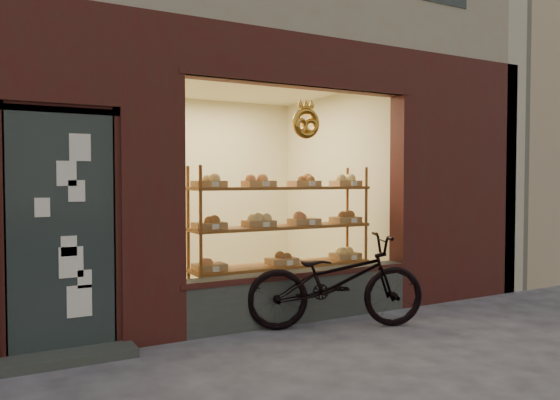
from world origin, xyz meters
TOP-DOWN VIEW (x-y plane):
  - ground at (0.00, 0.00)m, footprint 90.00×90.00m
  - neighbor_right at (9.60, 5.50)m, footprint 12.00×7.00m
  - display_shelf at (0.45, 2.55)m, footprint 2.20×0.45m
  - bicycle at (0.62, 1.70)m, footprint 1.97×1.28m

SIDE VIEW (x-z plane):
  - ground at x=0.00m, z-range 0.00..0.00m
  - bicycle at x=0.62m, z-range 0.00..0.98m
  - display_shelf at x=0.45m, z-range 0.02..1.72m
  - neighbor_right at x=9.60m, z-range 0.00..9.00m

